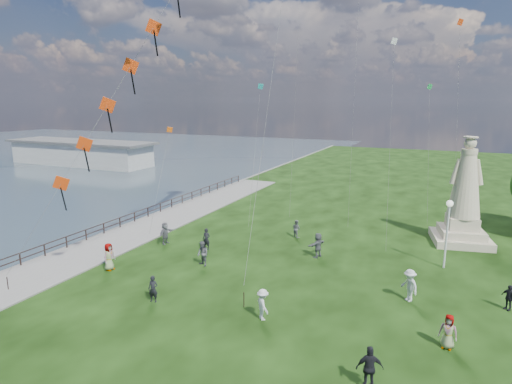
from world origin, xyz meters
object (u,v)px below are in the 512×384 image
at_px(person_6, 206,239).
at_px(person_11, 318,245).
at_px(pier_pavilion, 81,152).
at_px(person_1, 203,254).
at_px(person_3, 370,368).
at_px(person_2, 263,305).
at_px(person_4, 448,332).
at_px(lamppost, 448,220).
at_px(person_7, 296,229).
at_px(person_0, 153,289).
at_px(person_10, 109,257).
at_px(person_5, 165,233).
at_px(person_9, 509,297).
at_px(person_8, 409,285).
at_px(statue, 464,204).

height_order(person_6, person_11, person_11).
height_order(pier_pavilion, person_11, pier_pavilion).
bearing_deg(person_1, person_3, -7.85).
height_order(person_2, person_4, person_2).
relative_size(lamppost, person_6, 2.84).
relative_size(lamppost, person_7, 3.18).
bearing_deg(person_6, person_0, -80.88).
bearing_deg(person_6, person_10, -124.28).
distance_m(person_5, person_6, 3.73).
xyz_separation_m(person_9, person_10, (-24.18, -4.64, 0.22)).
height_order(person_3, person_5, person_3).
distance_m(pier_pavilion, person_8, 69.90).
distance_m(lamppost, person_7, 12.05).
distance_m(person_3, person_5, 21.35).
height_order(person_1, person_4, person_1).
distance_m(person_0, person_7, 15.06).
bearing_deg(person_7, person_6, 77.24).
distance_m(person_1, person_11, 8.46).
distance_m(pier_pavilion, person_1, 58.58).
bearing_deg(person_3, statue, -121.00).
height_order(person_0, person_3, person_3).
distance_m(lamppost, person_4, 10.94).
bearing_deg(lamppost, statue, 79.98).
bearing_deg(person_9, person_2, -108.75).
bearing_deg(person_3, person_6, -60.02).
bearing_deg(statue, person_3, -111.12).
relative_size(person_7, person_10, 0.80).
height_order(pier_pavilion, person_6, pier_pavilion).
bearing_deg(person_10, person_7, -39.52).
relative_size(person_2, person_5, 0.95).
height_order(lamppost, person_2, lamppost).
distance_m(person_7, person_10, 15.19).
relative_size(person_1, person_8, 0.93).
bearing_deg(person_6, person_1, -65.54).
relative_size(pier_pavilion, person_11, 16.21).
height_order(person_6, person_7, person_6).
xyz_separation_m(person_8, person_10, (-19.07, -3.52, -0.01)).
bearing_deg(person_5, person_3, -121.08).
height_order(person_7, person_9, person_7).
bearing_deg(person_6, person_8, -12.07).
xyz_separation_m(statue, person_3, (-3.66, -21.41, -2.32)).
bearing_deg(person_9, person_8, -125.07).
xyz_separation_m(lamppost, person_5, (-20.62, -3.72, -2.57)).
height_order(person_8, person_10, person_8).
bearing_deg(person_3, person_5, -53.41).
xyz_separation_m(person_3, person_8, (0.76, 8.79, 0.02)).
distance_m(person_3, person_6, 18.40).
bearing_deg(person_3, person_8, -116.21).
bearing_deg(person_10, person_1, -60.82).
distance_m(person_0, person_9, 19.87).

